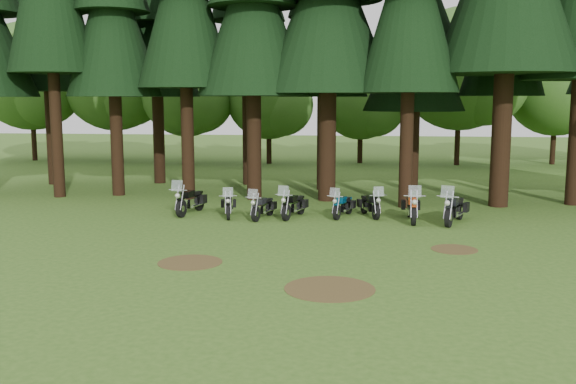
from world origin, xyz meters
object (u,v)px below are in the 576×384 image
Objects in this scene: motorcycle_3 at (294,206)px; motorcycle_7 at (454,210)px; motorcycle_0 at (190,202)px; motorcycle_6 at (412,208)px; motorcycle_5 at (370,205)px; motorcycle_2 at (263,208)px; motorcycle_1 at (228,206)px; motorcycle_4 at (343,206)px.

motorcycle_7 reaches higher than motorcycle_3.
motorcycle_0 is 0.99× the size of motorcycle_6.
motorcycle_7 reaches higher than motorcycle_5.
motorcycle_2 is 0.93× the size of motorcycle_3.
motorcycle_6 reaches higher than motorcycle_3.
motorcycle_6 reaches higher than motorcycle_1.
motorcycle_4 is at bearing 167.56° from motorcycle_6.
motorcycle_3 reaches higher than motorcycle_4.
motorcycle_6 reaches higher than motorcycle_2.
motorcycle_5 is 3.21m from motorcycle_7.
motorcycle_3 is 1.06× the size of motorcycle_5.
motorcycle_0 reaches higher than motorcycle_5.
motorcycle_5 is at bearing 26.41° from motorcycle_2.
motorcycle_3 is 5.97m from motorcycle_7.
motorcycle_2 is 1.19m from motorcycle_3.
motorcycle_0 is 1.16× the size of motorcycle_5.
motorcycle_0 is 1.10× the size of motorcycle_3.
motorcycle_1 is 1.00× the size of motorcycle_5.
motorcycle_1 is 6.95m from motorcycle_6.
motorcycle_6 is 1.53m from motorcycle_7.
motorcycle_4 is (1.87, 0.35, -0.04)m from motorcycle_3.
motorcycle_2 is (1.38, -0.23, -0.01)m from motorcycle_1.
motorcycle_2 is 0.84× the size of motorcycle_7.
motorcycle_2 is at bearing -159.84° from motorcycle_7.
motorcycle_5 is 1.72m from motorcycle_6.
motorcycle_7 is (1.51, -0.23, 0.01)m from motorcycle_6.
motorcycle_0 is at bearing -163.33° from motorcycle_7.
motorcycle_7 is (8.46, -0.29, 0.08)m from motorcycle_1.
motorcycle_0 is at bearing -168.52° from motorcycle_3.
motorcycle_5 is at bearing 26.40° from motorcycle_3.
motorcycle_7 is (10.08, -0.70, 0.02)m from motorcycle_0.
motorcycle_0 is 1.20× the size of motorcycle_4.
motorcycle_7 reaches higher than motorcycle_4.
motorcycle_2 is 5.58m from motorcycle_6.
motorcycle_6 is at bearing -44.87° from motorcycle_5.
motorcycle_5 reaches higher than motorcycle_2.
motorcycle_7 is at bearing 11.19° from motorcycle_3.
motorcycle_1 reaches higher than motorcycle_4.
motorcycle_5 is at bearing 29.42° from motorcycle_4.
motorcycle_4 is at bearing 26.73° from motorcycle_2.
motorcycle_5 is at bearing 153.00° from motorcycle_6.
motorcycle_4 is (4.38, 0.48, -0.01)m from motorcycle_1.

